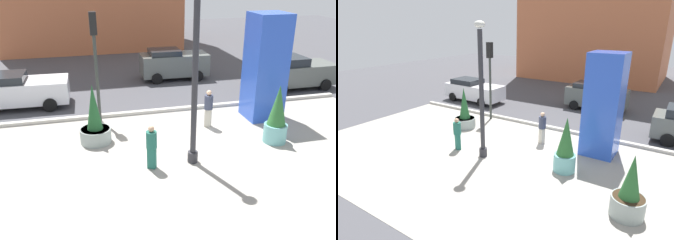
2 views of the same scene
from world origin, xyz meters
The scene contains 13 objects.
ground_plane centered at (0.00, 4.00, 0.00)m, with size 60.00×60.00×0.00m, color #47474C.
plaza_pavement centered at (0.00, -2.00, 0.00)m, with size 18.00×10.00×0.02m, color #9E998E.
curb_strip centered at (0.00, 3.12, 0.08)m, with size 18.00×0.24×0.16m, color #B7B2A8.
lamp_post centered at (-0.26, -1.77, 2.84)m, with size 0.44×0.44×5.83m.
art_pillar_blue centered at (4.01, 1.45, 2.30)m, with size 1.48×1.48×4.60m, color blue.
potted_plant_by_pillar centered at (3.32, -1.03, 1.02)m, with size 0.89×0.89×2.30m.
potted_plant_curbside centered at (-3.42, 0.64, 0.79)m, with size 1.20×1.20×2.34m.
traffic_light_corner centered at (-3.10, 2.71, 3.14)m, with size 0.28×0.42×4.68m.
car_far_lane centered at (1.77, 8.37, 0.94)m, with size 4.03×2.02×1.82m.
car_intersection centered at (7.84, 4.98, 0.90)m, with size 4.36×2.15×1.80m.
car_passing_lane centered at (-6.75, 5.50, 0.86)m, with size 4.65×2.22×1.67m.
pedestrian_crossing centered at (-1.72, -1.83, 0.86)m, with size 0.49×0.49×1.56m.
pedestrian_on_sidewalk centered at (1.31, 0.99, 0.90)m, with size 0.49×0.49×1.63m.
Camera 1 is at (-3.85, -12.36, 6.29)m, focal length 38.81 mm.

